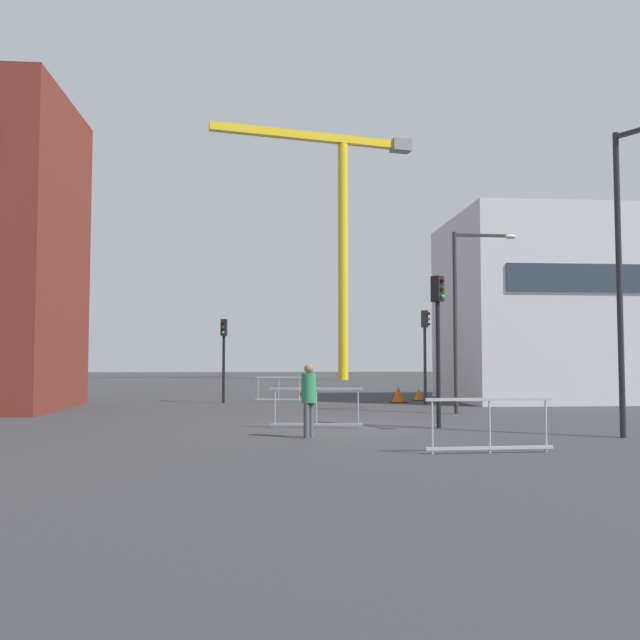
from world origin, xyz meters
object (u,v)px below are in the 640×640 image
object	(u,v)px
streetlamp_short	(465,302)
traffic_cone_by_barrier	(398,395)
pedestrian_walking	(309,395)
construction_crane	(338,213)
traffic_light_near	(224,346)
traffic_light_island	(438,326)
streetlamp_tall	(625,258)
traffic_light_verge	(425,341)
traffic_cone_striped	(419,395)

from	to	relation	value
streetlamp_short	traffic_cone_by_barrier	distance (m)	7.08
pedestrian_walking	construction_crane	bearing A→B (deg)	82.88
streetlamp_short	traffic_light_near	size ratio (longest dim) A/B	1.76
construction_crane	traffic_light_near	size ratio (longest dim) A/B	6.30
traffic_light_island	pedestrian_walking	size ratio (longest dim) A/B	2.37
construction_crane	pedestrian_walking	size ratio (longest dim) A/B	12.86
traffic_light_near	traffic_light_island	distance (m)	12.59
streetlamp_tall	traffic_cone_by_barrier	world-z (taller)	streetlamp_tall
streetlamp_tall	traffic_light_near	world-z (taller)	streetlamp_tall
traffic_light_verge	traffic_light_near	distance (m)	8.42
traffic_light_island	traffic_cone_by_barrier	world-z (taller)	traffic_light_island
streetlamp_tall	pedestrian_walking	size ratio (longest dim) A/B	4.22
traffic_cone_striped	traffic_cone_by_barrier	world-z (taller)	traffic_cone_by_barrier
traffic_light_island	traffic_cone_striped	size ratio (longest dim) A/B	7.38
traffic_light_island	traffic_light_near	bearing A→B (deg)	120.50
streetlamp_short	traffic_cone_striped	world-z (taller)	streetlamp_short
traffic_cone_by_barrier	construction_crane	bearing A→B (deg)	88.50
traffic_light_near	traffic_light_island	size ratio (longest dim) A/B	0.86
traffic_light_verge	traffic_cone_by_barrier	bearing A→B (deg)	126.53
traffic_cone_striped	streetlamp_short	bearing A→B (deg)	-90.57
streetlamp_tall	pedestrian_walking	world-z (taller)	streetlamp_tall
traffic_cone_striped	traffic_cone_by_barrier	size ratio (longest dim) A/B	0.79
traffic_cone_by_barrier	pedestrian_walking	bearing A→B (deg)	-110.22
streetlamp_short	traffic_light_near	bearing A→B (deg)	143.47
traffic_light_verge	pedestrian_walking	distance (m)	12.82
construction_crane	streetlamp_tall	bearing A→B (deg)	-87.46
streetlamp_short	pedestrian_walking	bearing A→B (deg)	-131.25
traffic_light_verge	traffic_cone_by_barrier	world-z (taller)	traffic_light_verge
pedestrian_walking	traffic_light_verge	bearing A→B (deg)	64.15
traffic_light_island	traffic_cone_striped	xyz separation A→B (m)	(2.19, 11.88, -2.49)
pedestrian_walking	traffic_cone_by_barrier	size ratio (longest dim) A/B	2.47
traffic_light_verge	traffic_light_near	size ratio (longest dim) A/B	1.09
construction_crane	traffic_cone_striped	world-z (taller)	construction_crane
traffic_cone_striped	traffic_light_near	bearing A→B (deg)	-173.15
traffic_light_verge	construction_crane	bearing A→B (deg)	90.13
traffic_light_island	traffic_light_verge	bearing A→B (deg)	78.56
construction_crane	traffic_light_island	distance (m)	43.54
streetlamp_short	traffic_cone_by_barrier	bearing A→B (deg)	100.23
traffic_light_near	pedestrian_walking	distance (m)	13.23
streetlamp_tall	traffic_cone_striped	size ratio (longest dim) A/B	13.13
construction_crane	streetlamp_short	world-z (taller)	construction_crane
traffic_light_near	streetlamp_tall	bearing A→B (deg)	-53.09
traffic_cone_by_barrier	traffic_light_near	bearing A→B (deg)	178.29
traffic_light_verge	streetlamp_short	bearing A→B (deg)	-87.54
pedestrian_walking	traffic_cone_striped	bearing A→B (deg)	67.25
streetlamp_tall	traffic_light_verge	world-z (taller)	streetlamp_tall
traffic_cone_by_barrier	traffic_light_island	bearing A→B (deg)	-95.49
construction_crane	streetlamp_short	size ratio (longest dim) A/B	3.59
pedestrian_walking	traffic_cone_by_barrier	bearing A→B (deg)	69.78
streetlamp_tall	traffic_light_verge	bearing A→B (deg)	98.88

